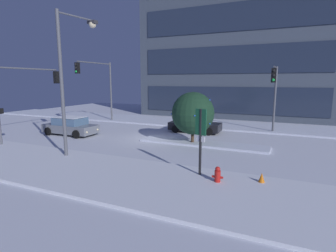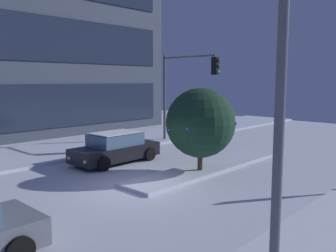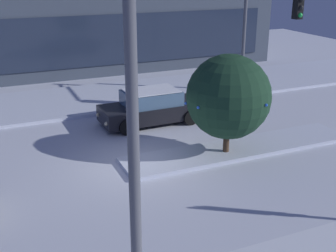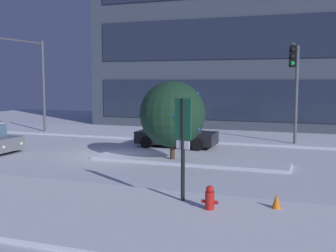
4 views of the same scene
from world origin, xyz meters
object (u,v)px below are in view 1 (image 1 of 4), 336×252
at_px(parking_info_sign, 201,134).
at_px(construction_cone, 262,179).
at_px(street_lamp_arched, 71,65).
at_px(traffic_light_corner_far_right, 275,87).
at_px(decorated_tree_median, 193,113).
at_px(car_near, 70,126).
at_px(traffic_light_corner_far_left, 98,80).
at_px(traffic_light_corner_near_left, 26,88).
at_px(fire_hydrant, 217,176).
at_px(car_far, 195,124).

bearing_deg(parking_info_sign, construction_cone, -71.32).
height_order(street_lamp_arched, parking_info_sign, street_lamp_arched).
xyz_separation_m(traffic_light_corner_far_right, parking_info_sign, (-2.47, -11.21, -1.89)).
distance_m(decorated_tree_median, construction_cone, 8.15).
xyz_separation_m(car_near, decorated_tree_median, (10.32, 1.01, 1.48)).
relative_size(traffic_light_corner_far_left, decorated_tree_median, 1.73).
height_order(traffic_light_corner_far_left, parking_info_sign, traffic_light_corner_far_left).
bearing_deg(street_lamp_arched, parking_info_sign, -86.84).
height_order(traffic_light_corner_far_left, street_lamp_arched, street_lamp_arched).
height_order(parking_info_sign, construction_cone, parking_info_sign).
height_order(traffic_light_corner_near_left, fire_hydrant, traffic_light_corner_near_left).
xyz_separation_m(fire_hydrant, decorated_tree_median, (-3.45, 6.72, 1.80)).
bearing_deg(traffic_light_corner_near_left, street_lamp_arched, -106.35).
relative_size(car_near, decorated_tree_median, 1.26).
bearing_deg(decorated_tree_median, traffic_light_corner_far_left, 158.21).
bearing_deg(car_near, parking_info_sign, -21.72).
bearing_deg(parking_info_sign, traffic_light_corner_far_left, 67.73).
relative_size(car_near, car_far, 1.03).
height_order(traffic_light_corner_far_right, traffic_light_corner_near_left, traffic_light_corner_far_right).
relative_size(car_far, construction_cone, 8.22).
bearing_deg(street_lamp_arched, car_near, 54.38).
xyz_separation_m(traffic_light_corner_near_left, fire_hydrant, (15.21, -3.02, -3.48)).
distance_m(car_far, parking_info_sign, 11.13).
bearing_deg(traffic_light_corner_far_left, traffic_light_corner_far_right, 91.04).
bearing_deg(street_lamp_arched, car_far, -15.95).
distance_m(traffic_light_corner_far_right, decorated_tree_median, 7.28).
height_order(traffic_light_corner_far_right, fire_hydrant, traffic_light_corner_far_right).
bearing_deg(decorated_tree_median, car_near, -174.41).
height_order(car_near, traffic_light_corner_far_right, traffic_light_corner_far_right).
height_order(traffic_light_corner_near_left, traffic_light_corner_far_left, traffic_light_corner_far_left).
xyz_separation_m(fire_hydrant, parking_info_sign, (-0.96, 0.55, 1.65)).
distance_m(traffic_light_corner_near_left, fire_hydrant, 15.89).
xyz_separation_m(parking_info_sign, construction_cone, (2.70, 0.17, -1.77)).
distance_m(traffic_light_corner_far_left, street_lamp_arched, 12.10).
bearing_deg(fire_hydrant, parking_info_sign, 150.26).
distance_m(car_far, street_lamp_arched, 11.61).
relative_size(car_near, construction_cone, 8.45).
relative_size(parking_info_sign, decorated_tree_median, 0.87).
xyz_separation_m(car_far, street_lamp_arched, (-4.27, -9.77, 4.59)).
distance_m(car_far, construction_cone, 12.09).
relative_size(car_far, traffic_light_corner_far_left, 0.71).
height_order(car_near, decorated_tree_median, decorated_tree_median).
bearing_deg(traffic_light_corner_near_left, construction_cone, -97.69).
height_order(car_far, traffic_light_corner_far_right, traffic_light_corner_far_right).
xyz_separation_m(car_near, street_lamp_arched, (4.81, -4.53, 4.59)).
xyz_separation_m(traffic_light_corner_far_right, traffic_light_corner_near_left, (-16.72, -8.75, -0.07)).
distance_m(car_near, traffic_light_corner_far_left, 7.05).
bearing_deg(traffic_light_corner_far_left, construction_cone, 57.80).
bearing_deg(car_far, traffic_light_corner_far_right, -173.75).
height_order(car_far, street_lamp_arched, street_lamp_arched).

